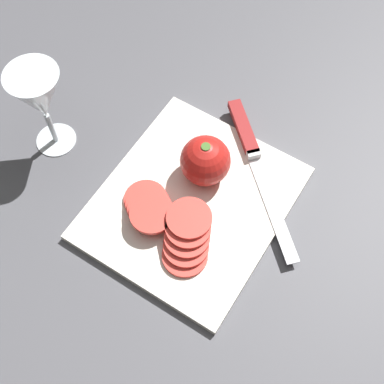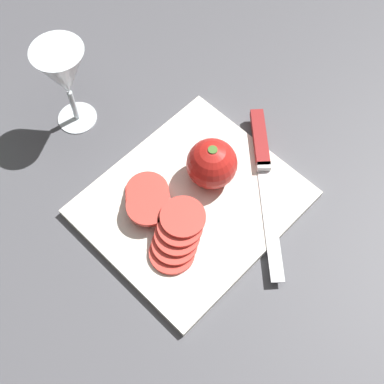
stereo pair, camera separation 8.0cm
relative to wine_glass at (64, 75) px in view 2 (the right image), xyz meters
name	(u,v)px [view 2 (the right image)]	position (x,y,z in m)	size (l,w,h in m)	color
ground_plane	(189,196)	(0.03, -0.24, -0.11)	(3.00, 3.00, 0.00)	#4C4C51
cutting_board	(192,203)	(0.02, -0.26, -0.11)	(0.31, 0.27, 0.01)	silver
wine_glass	(64,75)	(0.00, 0.00, 0.00)	(0.08, 0.08, 0.16)	silver
whole_tomato	(212,164)	(0.07, -0.25, -0.06)	(0.08, 0.08, 0.08)	red
knife	(262,155)	(0.15, -0.28, -0.09)	(0.22, 0.23, 0.01)	silver
tomato_slice_stack_near	(148,198)	(-0.03, -0.21, -0.08)	(0.09, 0.10, 0.03)	#D63D33
tomato_slice_stack_far	(177,235)	(-0.04, -0.29, -0.08)	(0.11, 0.09, 0.03)	#D63D33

